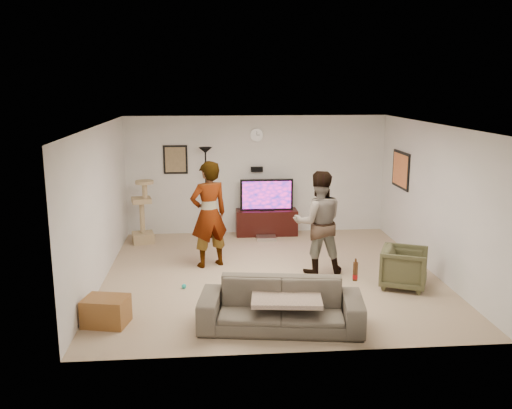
{
  "coord_description": "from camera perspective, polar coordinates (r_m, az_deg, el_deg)",
  "views": [
    {
      "loc": [
        -0.99,
        -8.67,
        3.13
      ],
      "look_at": [
        -0.23,
        0.2,
        1.17
      ],
      "focal_mm": 38.31,
      "sensor_mm": 36.0,
      "label": 1
    }
  ],
  "objects": [
    {
      "name": "beer_bottle",
      "position": [
        7.29,
        10.33,
        -6.9
      ],
      "size": [
        0.06,
        0.06,
        0.25
      ],
      "primitive_type": "cylinder",
      "color": "#502C13",
      "rests_on": "sofa"
    },
    {
      "name": "ceiling",
      "position": [
        8.75,
        1.63,
        8.35
      ],
      "size": [
        5.5,
        5.5,
        0.02
      ],
      "primitive_type": "cube",
      "color": "white",
      "rests_on": "wall_back"
    },
    {
      "name": "throw_blanket",
      "position": [
        7.23,
        3.19,
        -9.64
      ],
      "size": [
        0.98,
        0.8,
        0.06
      ],
      "primitive_type": "cube",
      "rotation": [
        0.0,
        0.0,
        -0.12
      ],
      "color": "tan",
      "rests_on": "sofa"
    },
    {
      "name": "console_box",
      "position": [
        11.28,
        1.09,
        -3.51
      ],
      "size": [
        0.4,
        0.3,
        0.07
      ],
      "primitive_type": "cube",
      "color": "#BCBCBC",
      "rests_on": "floor"
    },
    {
      "name": "floor_lamp",
      "position": [
        11.37,
        -5.22,
        1.25
      ],
      "size": [
        0.32,
        0.32,
        1.87
      ],
      "primitive_type": "cylinder",
      "color": "black",
      "rests_on": "floor"
    },
    {
      "name": "wall_front",
      "position": [
        6.29,
        4.41,
        -5.02
      ],
      "size": [
        5.5,
        0.04,
        2.5
      ],
      "primitive_type": "cube",
      "color": "silver",
      "rests_on": "floor"
    },
    {
      "name": "person_right",
      "position": [
        9.18,
        6.53,
        -1.89
      ],
      "size": [
        0.85,
        0.67,
        1.75
      ],
      "primitive_type": "imported",
      "rotation": [
        0.0,
        0.0,
        3.15
      ],
      "color": "teal",
      "rests_on": "floor"
    },
    {
      "name": "tv",
      "position": [
        11.47,
        1.11,
        1.04
      ],
      "size": [
        1.11,
        0.08,
        0.66
      ],
      "primitive_type": "cube",
      "color": "black",
      "rests_on": "tv_stand"
    },
    {
      "name": "sofa",
      "position": [
        7.26,
        2.61,
        -10.46
      ],
      "size": [
        2.22,
        1.13,
        0.62
      ],
      "primitive_type": "imported",
      "rotation": [
        0.0,
        0.0,
        -0.14
      ],
      "color": "#564F44",
      "rests_on": "floor"
    },
    {
      "name": "picture_right",
      "position": [
        11.05,
        14.87,
        3.52
      ],
      "size": [
        0.03,
        0.78,
        0.62
      ],
      "primitive_type": "cube",
      "color": "#F87C44",
      "rests_on": "wall_right"
    },
    {
      "name": "side_table",
      "position": [
        7.65,
        -15.38,
        -10.68
      ],
      "size": [
        0.64,
        0.54,
        0.38
      ],
      "primitive_type": "cube",
      "rotation": [
        0.0,
        0.0,
        -0.22
      ],
      "color": "brown",
      "rests_on": "floor"
    },
    {
      "name": "toy_ball",
      "position": [
        8.72,
        -7.53,
        -8.46
      ],
      "size": [
        0.07,
        0.07,
        0.07
      ],
      "primitive_type": "sphere",
      "color": "#1EB0A9",
      "rests_on": "floor"
    },
    {
      "name": "wall_back",
      "position": [
        11.62,
        0.06,
        3.11
      ],
      "size": [
        5.5,
        0.04,
        2.5
      ],
      "primitive_type": "cube",
      "color": "silver",
      "rests_on": "floor"
    },
    {
      "name": "picture_back",
      "position": [
        11.53,
        -8.41,
        4.66
      ],
      "size": [
        0.42,
        0.03,
        0.52
      ],
      "primitive_type": "cube",
      "color": "#7E6B4C",
      "rests_on": "wall_back"
    },
    {
      "name": "wall_left",
      "position": [
        9.05,
        -15.99,
        -0.07
      ],
      "size": [
        0.04,
        5.5,
        2.5
      ],
      "primitive_type": "cube",
      "color": "silver",
      "rests_on": "floor"
    },
    {
      "name": "wall_right",
      "position": [
        9.63,
        18.07,
        0.54
      ],
      "size": [
        0.04,
        5.5,
        2.5
      ],
      "primitive_type": "cube",
      "color": "silver",
      "rests_on": "floor"
    },
    {
      "name": "wall_speaker",
      "position": [
        11.54,
        0.08,
        3.7
      ],
      "size": [
        0.25,
        0.1,
        0.1
      ],
      "primitive_type": "cube",
      "color": "black",
      "rests_on": "wall_back"
    },
    {
      "name": "floor",
      "position": [
        9.28,
        1.54,
        -7.37
      ],
      "size": [
        5.5,
        5.5,
        0.02
      ],
      "primitive_type": "cube",
      "color": "tan",
      "rests_on": "ground"
    },
    {
      "name": "armchair",
      "position": [
        8.94,
        15.21,
        -6.38
      ],
      "size": [
        0.91,
        0.9,
        0.64
      ],
      "primitive_type": "imported",
      "rotation": [
        0.0,
        0.0,
        1.15
      ],
      "color": "#4A4A2F",
      "rests_on": "floor"
    },
    {
      "name": "tv_stand",
      "position": [
        11.6,
        1.1,
        -1.86
      ],
      "size": [
        1.29,
        0.45,
        0.54
      ],
      "primitive_type": "cube",
      "color": "black",
      "rests_on": "floor"
    },
    {
      "name": "person_left",
      "position": [
        9.48,
        -4.95,
        -1.03
      ],
      "size": [
        0.8,
        0.69,
        1.87
      ],
      "primitive_type": "imported",
      "rotation": [
        0.0,
        0.0,
        3.57
      ],
      "color": "#BBBBBB",
      "rests_on": "floor"
    },
    {
      "name": "wall_clock",
      "position": [
        11.48,
        0.07,
        7.27
      ],
      "size": [
        0.26,
        0.04,
        0.26
      ],
      "primitive_type": "cylinder",
      "rotation": [
        1.57,
        0.0,
        0.0
      ],
      "color": "silver",
      "rests_on": "wall_back"
    },
    {
      "name": "tv_screen",
      "position": [
        11.42,
        1.13,
        0.99
      ],
      "size": [
        1.02,
        0.01,
        0.58
      ],
      "primitive_type": "cube",
      "color": "#EC1A88",
      "rests_on": "tv"
    },
    {
      "name": "cat_tree",
      "position": [
        11.17,
        -11.82,
        -0.72
      ],
      "size": [
        0.49,
        0.49,
        1.28
      ],
      "primitive_type": "cube",
      "rotation": [
        0.0,
        0.0,
        0.23
      ],
      "color": "tan",
      "rests_on": "floor"
    }
  ]
}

